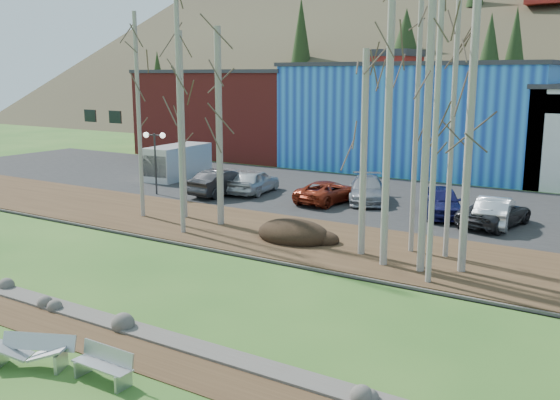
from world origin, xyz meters
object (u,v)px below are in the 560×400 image
Objects in this scene: car_4 at (441,201)px; car_5 at (495,211)px; car_2 at (328,192)px; car_3 at (367,189)px; car_6 at (495,213)px; car_0 at (255,181)px; street_lamp at (155,146)px; bench_damaged at (33,351)px; bench_intact at (104,365)px; car_8 at (230,178)px; car_9 at (246,180)px; van_grey at (176,162)px; car_1 at (223,182)px.

car_4 is 2.93m from car_5.
car_2 is at bearing -8.99° from car_5.
car_6 is (7.76, -2.09, -0.07)m from car_3.
car_0 is at bearing 9.07° from car_6.
bench_damaged is at bearing -68.51° from street_lamp.
car_6 is at bearing -39.96° from car_4.
street_lamp reaches higher than car_3.
street_lamp is 0.84× the size of car_4.
bench_intact is 2.16m from bench_damaged.
street_lamp is 0.83× the size of car_2.
car_3 reaches higher than car_6.
car_2 is at bearing 169.46° from car_0.
street_lamp is 0.87× the size of car_8.
car_3 is (6.97, 1.37, -0.03)m from car_0.
bench_damaged is 23.72m from car_0.
car_8 is at bearing 35.80° from street_lamp.
car_5 is at bearing 168.86° from car_9.
bench_damaged is 28.79m from van_grey.
car_5 is at bearing -171.66° from car_1.
van_grey reaches higher than car_1.
car_4 is at bearing 171.12° from car_8.
bench_damaged is 23.06m from street_lamp.
car_5 is (2.87, -0.61, -0.05)m from car_4.
street_lamp is 17.27m from car_4.
car_9 is (-5.89, 0.15, 0.11)m from car_2.
car_6 is (0.04, -0.13, -0.08)m from car_5.
car_1 reaches higher than car_0.
bench_intact is 25.02m from car_8.
car_0 is 0.97× the size of car_4.
car_8 is at bearing -19.19° from van_grey.
car_4 reaches higher than car_2.
bench_damaged is at bearing 85.50° from car_6.
car_1 is 1.61m from car_9.
street_lamp is 6.17m from van_grey.
car_4 is 3.00m from car_6.
car_9 is (0.63, 1.48, -0.04)m from car_1.
street_lamp is 10.95m from car_2.
van_grey is at bearing -20.02° from car_0.
van_grey is at bearing 149.69° from car_4.
car_3 is 1.06× the size of car_6.
car_5 is (9.48, -0.45, 0.08)m from car_2.
car_6 is (4.21, 20.96, 0.36)m from bench_intact.
car_0 is 1.00× the size of car_5.
car_6 is 0.85× the size of van_grey.
car_0 is at bearing 3.36° from car_2.
car_8 is at bearing 163.69° from car_3.
car_4 is at bearing 86.59° from bench_intact.
car_6 is (9.52, -0.58, 0.01)m from car_2.
car_8 reaches higher than bench_intact.
bench_damaged is 23.58m from car_3.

